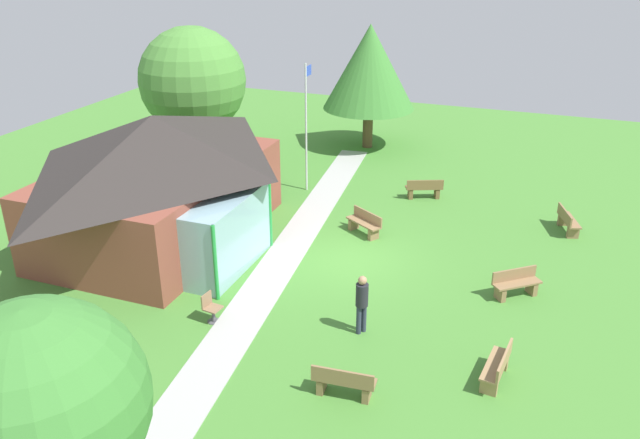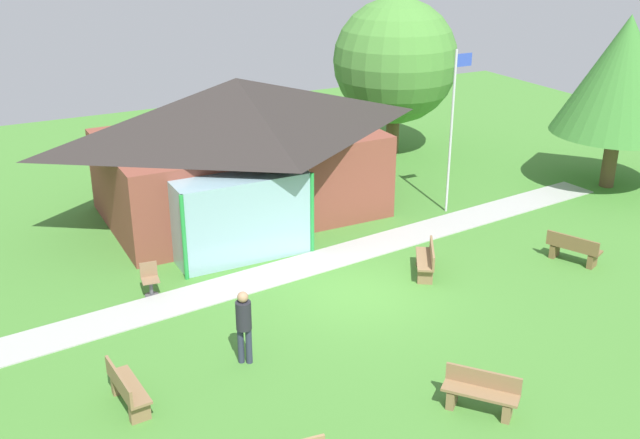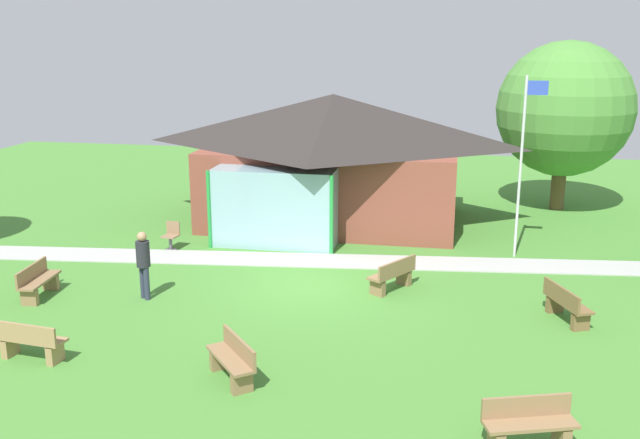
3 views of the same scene
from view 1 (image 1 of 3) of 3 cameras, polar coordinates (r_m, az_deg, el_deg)
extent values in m
plane|color=#478433|center=(21.53, 2.60, -3.54)|extent=(44.00, 44.00, 0.00)
cube|color=brown|center=(23.25, -13.98, 1.57)|extent=(8.47, 5.47, 2.69)
pyramid|color=#2D2826|center=(22.52, -14.54, 6.80)|extent=(9.47, 6.47, 1.75)
cube|color=#8CB2BF|center=(20.67, -8.18, -1.26)|extent=(3.81, 1.20, 2.43)
cylinder|color=green|center=(18.93, -9.29, -3.86)|extent=(0.12, 0.12, 2.43)
cylinder|color=green|center=(21.96, -4.46, 0.50)|extent=(0.12, 0.12, 2.43)
cube|color=#ADADA8|center=(22.21, -2.74, -2.59)|extent=(22.23, 3.64, 0.03)
cylinder|color=silver|center=(26.44, -1.24, 8.05)|extent=(0.08, 0.08, 5.32)
cube|color=blue|center=(26.16, -1.04, 13.09)|extent=(0.60, 0.02, 0.40)
cube|color=olive|center=(24.98, 21.28, -0.05)|extent=(1.56, 0.89, 0.06)
cube|color=olive|center=(25.56, 20.83, -0.06)|extent=(0.28, 0.43, 0.39)
cube|color=olive|center=(24.61, 21.56, -1.12)|extent=(0.28, 0.43, 0.39)
cube|color=olive|center=(24.84, 20.94, 0.40)|extent=(1.44, 0.53, 0.36)
cube|color=brown|center=(26.62, 9.23, 2.82)|extent=(0.99, 1.55, 0.06)
cube|color=brown|center=(26.61, 8.03, 2.30)|extent=(0.43, 0.30, 0.39)
cube|color=brown|center=(26.82, 10.35, 2.32)|extent=(0.43, 0.30, 0.39)
cube|color=brown|center=(26.37, 9.34, 3.09)|extent=(0.64, 1.40, 0.36)
cube|color=olive|center=(15.46, 2.16, -14.03)|extent=(0.56, 1.53, 0.06)
cube|color=olive|center=(15.73, 0.14, -14.42)|extent=(0.41, 0.19, 0.39)
cube|color=olive|center=(15.53, 4.19, -15.09)|extent=(0.41, 0.19, 0.39)
cube|color=olive|center=(15.19, 2.00, -13.83)|extent=(0.18, 1.50, 0.36)
cube|color=#9E7A51|center=(16.45, 15.34, -12.38)|extent=(1.54, 0.62, 0.06)
cube|color=#9E7A51|center=(16.16, 14.78, -14.17)|extent=(0.21, 0.42, 0.39)
cube|color=#9E7A51|center=(17.04, 15.68, -12.05)|extent=(0.21, 0.42, 0.39)
cube|color=#9E7A51|center=(16.30, 16.08, -11.93)|extent=(1.50, 0.24, 0.36)
cube|color=olive|center=(23.13, 3.89, -0.29)|extent=(1.18, 1.50, 0.06)
cube|color=olive|center=(22.86, 4.77, -1.32)|extent=(0.42, 0.35, 0.39)
cube|color=olive|center=(23.61, 3.01, -0.41)|extent=(0.42, 0.35, 0.39)
cube|color=olive|center=(23.15, 4.27, 0.30)|extent=(0.86, 1.30, 0.36)
cube|color=olive|center=(20.07, 17.12, -5.45)|extent=(1.29, 1.44, 0.06)
cube|color=olive|center=(20.49, 18.30, -5.78)|extent=(0.41, 0.38, 0.39)
cube|color=olive|center=(19.90, 15.73, -6.38)|extent=(0.41, 0.38, 0.39)
cube|color=olive|center=(20.10, 16.89, -4.68)|extent=(1.00, 1.20, 0.36)
cube|color=#8C6B4C|center=(18.27, -9.51, -7.79)|extent=(0.49, 0.49, 0.04)
cube|color=#8C6B4C|center=(18.26, -10.06, -7.03)|extent=(0.44, 0.09, 0.40)
cylinder|color=#4C4C51|center=(18.39, -9.46, -8.39)|extent=(0.10, 0.10, 0.42)
cylinder|color=#4C4C51|center=(18.50, -9.42, -8.92)|extent=(0.36, 0.36, 0.02)
cylinder|color=#2D3347|center=(17.58, 3.46, -8.90)|extent=(0.14, 0.14, 0.85)
cylinder|color=#2D3347|center=(17.68, 3.92, -8.71)|extent=(0.14, 0.14, 0.85)
cylinder|color=#26262D|center=(17.23, 3.76, -6.71)|extent=(0.34, 0.34, 0.65)
sphere|color=tan|center=(17.01, 3.80, -5.43)|extent=(0.24, 0.24, 0.24)
cylinder|color=brown|center=(31.42, -10.86, 7.02)|extent=(0.53, 0.53, 1.91)
sphere|color=#4C8C38|center=(30.73, -11.27, 12.01)|extent=(4.93, 4.93, 4.93)
cylinder|color=brown|center=(32.72, 4.27, 8.16)|extent=(0.51, 0.51, 2.01)
cone|color=#3D7F33|center=(32.02, 4.44, 13.38)|extent=(4.51, 4.51, 4.06)
sphere|color=#3D7F33|center=(10.48, -23.61, -14.86)|extent=(3.20, 3.20, 3.20)
camera|label=2|loc=(12.93, 66.07, 6.34)|focal=42.08mm
camera|label=3|loc=(24.86, 48.90, 7.93)|focal=40.28mm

